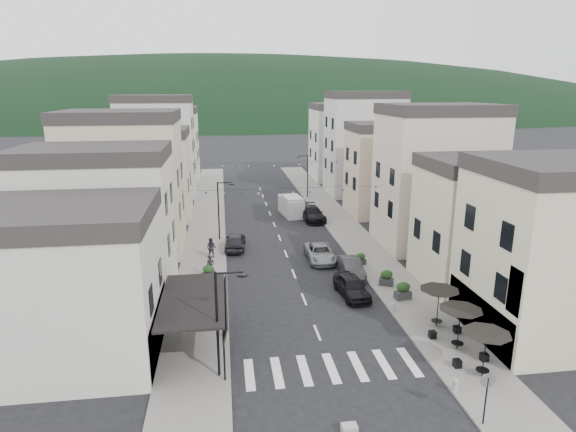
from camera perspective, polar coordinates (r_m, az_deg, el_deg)
name	(u,v)px	position (r m, az deg, el deg)	size (l,w,h in m)	color
ground	(340,390)	(26.19, 6.19, -19.82)	(700.00, 700.00, 0.00)	black
sidewalk_left	(207,224)	(54.90, -9.56, -0.95)	(4.00, 76.00, 0.12)	slate
sidewalk_right	(337,219)	(56.39, 5.84, -0.39)	(4.00, 76.00, 0.12)	slate
hill_backdrop	(229,112)	(321.22, -6.96, 12.17)	(640.00, 360.00, 70.00)	black
boutique_building	(43,294)	(29.75, -27.04, -8.28)	(12.00, 8.00, 8.00)	beige
bistro_building	(561,258)	(33.40, 29.66, -4.33)	(10.00, 8.00, 10.00)	#BEB697
boutique_awning	(197,301)	(28.43, -10.70, -9.82)	(3.77, 7.50, 3.28)	black
buildings_row_left	(147,164)	(59.90, -16.41, 5.91)	(10.20, 54.16, 14.00)	beige
buildings_row_right	(385,159)	(61.41, 11.40, 6.62)	(10.20, 54.16, 14.50)	#BEB697
cafe_terrace	(460,314)	(29.84, 19.75, -10.86)	(2.50, 8.10, 2.53)	black
streetlamp_left_near	(222,313)	(25.42, -7.80, -11.34)	(1.70, 0.56, 6.00)	black
streetlamp_left_far	(221,205)	(48.14, -7.93, 1.34)	(1.70, 0.56, 6.00)	black
streetlamp_right_far	(306,172)	(66.75, 2.11, 5.27)	(1.70, 0.56, 6.00)	black
traffic_sign	(487,389)	(24.43, 22.52, -18.40)	(0.70, 0.07, 2.70)	black
bollards	(319,330)	(30.55, 3.68, -13.38)	(11.66, 10.26, 0.60)	gray
bunting_near	(284,192)	(44.16, -0.43, 2.86)	(19.00, 0.28, 0.62)	black
bunting_far	(268,165)	(59.80, -2.41, 6.03)	(19.00, 0.28, 0.62)	black
parked_car_a	(352,286)	(36.09, 7.56, -8.25)	(1.81, 4.49, 1.53)	black
parked_car_b	(351,267)	(39.87, 7.50, -6.03)	(1.52, 4.36, 1.44)	#303032
parked_car_c	(320,253)	(42.97, 3.84, -4.39)	(2.32, 5.04, 1.40)	gray
parked_car_d	(312,214)	(55.84, 2.91, 0.30)	(2.24, 5.50, 1.60)	black
parked_car_e	(235,241)	(46.12, -6.28, -2.97)	(1.86, 4.63, 1.58)	black
delivery_van	(291,206)	(57.95, 0.38, 1.25)	(2.64, 5.26, 2.42)	silver
pedestrian_a	(210,266)	(39.30, -9.18, -5.92)	(0.67, 0.44, 1.82)	black
pedestrian_b	(211,248)	(43.65, -9.08, -3.76)	(0.90, 0.70, 1.84)	#251F29
concrete_block_c	(349,429)	(23.57, 7.28, -23.77)	(0.70, 0.50, 0.40)	#9A9792
planter_la	(211,296)	(34.89, -9.06, -9.36)	(1.09, 0.80, 1.09)	#2E2D30
planter_lb	(208,272)	(39.16, -9.41, -6.57)	(1.13, 0.82, 1.14)	#333336
planter_ra	(403,291)	(36.06, 13.48, -8.61)	(1.23, 0.79, 1.29)	#303033
planter_rb	(386,278)	(38.18, 11.59, -7.19)	(1.25, 1.00, 1.23)	#2A2A2C
planter_rc	(361,259)	(42.15, 8.60, -5.04)	(0.98, 0.63, 1.02)	#29292C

